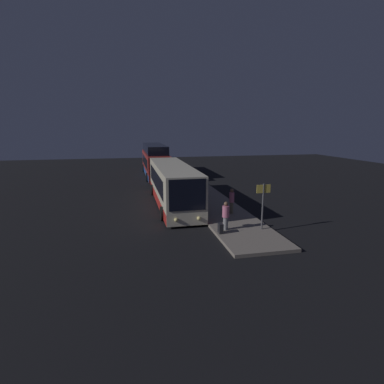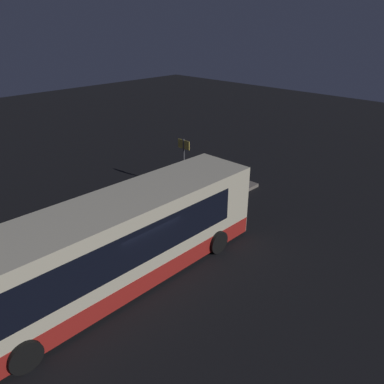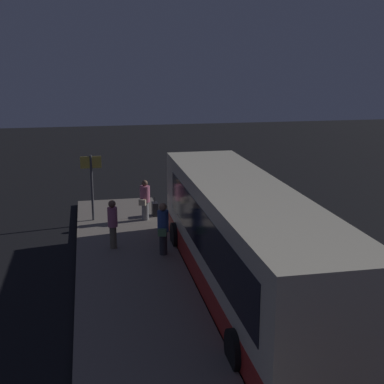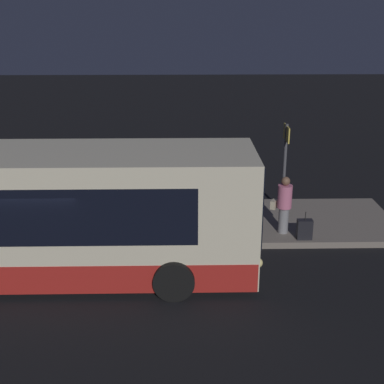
{
  "view_description": "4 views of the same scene",
  "coord_description": "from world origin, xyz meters",
  "px_view_note": "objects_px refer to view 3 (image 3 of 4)",
  "views": [
    {
      "loc": [
        22.41,
        -3.11,
        6.05
      ],
      "look_at": [
        3.79,
        0.87,
        1.95
      ],
      "focal_mm": 28.0,
      "sensor_mm": 36.0,
      "label": 1
    },
    {
      "loc": [
        -6.67,
        -9.31,
        8.69
      ],
      "look_at": [
        3.79,
        0.87,
        1.95
      ],
      "focal_mm": 35.0,
      "sensor_mm": 36.0,
      "label": 2
    },
    {
      "loc": [
        -14.73,
        4.55,
        6.71
      ],
      "look_at": [
        3.79,
        0.87,
        1.95
      ],
      "focal_mm": 50.0,
      "sensor_mm": 36.0,
      "label": 3
    },
    {
      "loc": [
        3.54,
        -11.8,
        6.44
      ],
      "look_at": [
        3.79,
        0.87,
        1.95
      ],
      "focal_mm": 50.0,
      "sensor_mm": 36.0,
      "label": 4
    }
  ],
  "objects_px": {
    "bus_lead": "(244,243)",
    "passenger_boarding": "(145,199)",
    "passenger_with_bags": "(163,227)",
    "suitcase": "(155,209)",
    "sign_post": "(92,179)",
    "passenger_waiting": "(113,222)"
  },
  "relations": [
    {
      "from": "suitcase",
      "to": "passenger_boarding",
      "type": "bearing_deg",
      "value": 138.22
    },
    {
      "from": "suitcase",
      "to": "passenger_with_bags",
      "type": "bearing_deg",
      "value": 176.15
    },
    {
      "from": "passenger_with_bags",
      "to": "suitcase",
      "type": "distance_m",
      "value": 4.72
    },
    {
      "from": "passenger_boarding",
      "to": "passenger_with_bags",
      "type": "bearing_deg",
      "value": 118.98
    },
    {
      "from": "passenger_boarding",
      "to": "suitcase",
      "type": "xyz_separation_m",
      "value": [
        0.53,
        -0.47,
        -0.61
      ]
    },
    {
      "from": "passenger_with_bags",
      "to": "sign_post",
      "type": "distance_m",
      "value": 5.11
    },
    {
      "from": "bus_lead",
      "to": "passenger_waiting",
      "type": "xyz_separation_m",
      "value": [
        4.14,
        3.53,
        -0.43
      ]
    },
    {
      "from": "suitcase",
      "to": "sign_post",
      "type": "relative_size",
      "value": 0.3
    },
    {
      "from": "passenger_boarding",
      "to": "sign_post",
      "type": "distance_m",
      "value": 2.31
    },
    {
      "from": "suitcase",
      "to": "sign_post",
      "type": "height_order",
      "value": "sign_post"
    },
    {
      "from": "bus_lead",
      "to": "passenger_boarding",
      "type": "relative_size",
      "value": 7.34
    },
    {
      "from": "bus_lead",
      "to": "passenger_boarding",
      "type": "height_order",
      "value": "bus_lead"
    },
    {
      "from": "passenger_boarding",
      "to": "suitcase",
      "type": "distance_m",
      "value": 0.93
    },
    {
      "from": "passenger_boarding",
      "to": "sign_post",
      "type": "relative_size",
      "value": 0.62
    },
    {
      "from": "passenger_boarding",
      "to": "passenger_waiting",
      "type": "bearing_deg",
      "value": 91.77
    },
    {
      "from": "bus_lead",
      "to": "sign_post",
      "type": "xyz_separation_m",
      "value": [
        7.68,
        4.16,
        0.37
      ]
    },
    {
      "from": "passenger_with_bags",
      "to": "bus_lead",
      "type": "bearing_deg",
      "value": 135.37
    },
    {
      "from": "bus_lead",
      "to": "passenger_waiting",
      "type": "bearing_deg",
      "value": 40.48
    },
    {
      "from": "bus_lead",
      "to": "passenger_with_bags",
      "type": "bearing_deg",
      "value": 30.85
    },
    {
      "from": "bus_lead",
      "to": "sign_post",
      "type": "relative_size",
      "value": 4.55
    },
    {
      "from": "passenger_boarding",
      "to": "passenger_waiting",
      "type": "distance_m",
      "value": 3.49
    },
    {
      "from": "passenger_waiting",
      "to": "passenger_with_bags",
      "type": "height_order",
      "value": "passenger_with_bags"
    }
  ]
}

